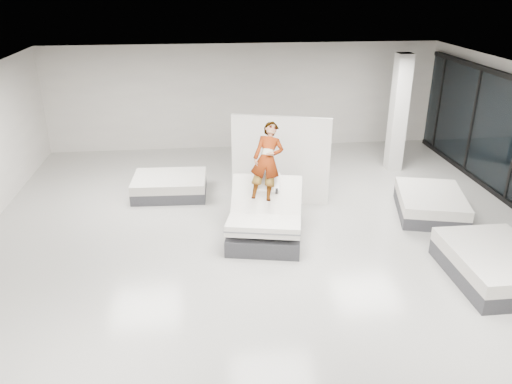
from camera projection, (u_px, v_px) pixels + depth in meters
room at (277, 182)px, 9.01m from camera, size 14.00×14.04×3.20m
hero_bed at (265, 221)px, 10.28m from camera, size 1.81×2.18×1.29m
person at (267, 176)px, 10.25m from camera, size 0.91×1.69×1.18m
remote at (277, 191)px, 9.98m from camera, size 0.08×0.15×0.08m
divider_panel at (280, 160)px, 11.70m from camera, size 2.25×0.76×2.11m
flat_bed_right_far at (430, 204)px, 11.35m from camera, size 1.82×2.16×0.51m
flat_bed_right_near at (495, 265)px, 8.89m from camera, size 1.53×2.03×0.56m
flat_bed_left_far at (170, 186)px, 12.36m from camera, size 1.82×1.40×0.49m
column at (398, 113)px, 13.51m from camera, size 0.40×0.40×3.20m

